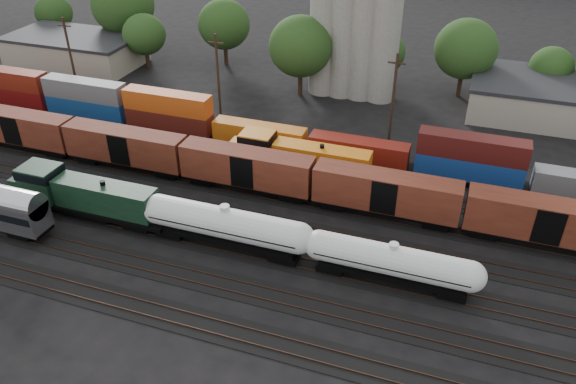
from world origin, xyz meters
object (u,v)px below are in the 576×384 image
(grain_silo, at_px, (354,22))
(green_locomotive, at_px, (79,194))
(orange_locomotive, at_px, (295,156))
(tank_car_a, at_px, (226,225))

(grain_silo, bearing_deg, green_locomotive, -114.44)
(green_locomotive, relative_size, orange_locomotive, 0.98)
(orange_locomotive, bearing_deg, green_locomotive, -140.94)
(green_locomotive, xyz_separation_m, grain_silo, (18.63, 41.00, 8.51))
(tank_car_a, relative_size, orange_locomotive, 0.94)
(grain_silo, bearing_deg, orange_locomotive, -90.32)
(tank_car_a, bearing_deg, grain_silo, 87.08)
(tank_car_a, bearing_deg, green_locomotive, -180.00)
(orange_locomotive, height_order, grain_silo, grain_silo)
(green_locomotive, distance_m, grain_silo, 45.83)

